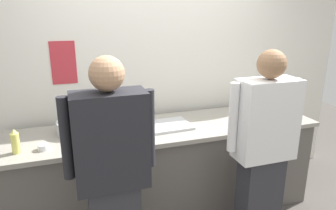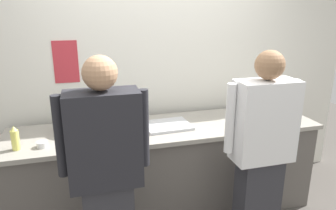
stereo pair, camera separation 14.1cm
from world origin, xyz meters
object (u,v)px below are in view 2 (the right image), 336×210
object	(u,v)px
chef_center	(261,150)
chefs_knife	(122,132)
deli_cup	(251,121)
mixing_bowl_steel	(76,125)
plate_stack_front	(252,110)
sheet_tray	(167,125)
chef_near_left	(106,173)
squeeze_bottle_primary	(15,139)
ramekin_orange_sauce	(42,144)
ramekin_green_sauce	(119,122)

from	to	relation	value
chef_center	chefs_knife	bearing A→B (deg)	147.92
deli_cup	chefs_knife	size ratio (longest dim) A/B	0.37
chef_center	mixing_bowl_steel	distance (m)	1.61
plate_stack_front	chefs_knife	size ratio (longest dim) A/B	0.74
sheet_tray	chef_near_left	bearing A→B (deg)	-131.33
chef_near_left	plate_stack_front	world-z (taller)	chef_near_left
plate_stack_front	deli_cup	size ratio (longest dim) A/B	2.00
chefs_knife	chef_center	bearing A→B (deg)	-32.08
chef_center	chefs_knife	distance (m)	1.20
plate_stack_front	squeeze_bottle_primary	distance (m)	2.23
deli_cup	chef_center	bearing A→B (deg)	-109.56
plate_stack_front	mixing_bowl_steel	distance (m)	1.76
chef_center	mixing_bowl_steel	bearing A→B (deg)	151.07
chef_near_left	ramekin_orange_sauce	world-z (taller)	chef_near_left
squeeze_bottle_primary	ramekin_orange_sauce	world-z (taller)	squeeze_bottle_primary
chefs_knife	chef_near_left	bearing A→B (deg)	-106.20
chef_center	chef_near_left	bearing A→B (deg)	-177.79
squeeze_bottle_primary	chefs_knife	size ratio (longest dim) A/B	0.71
squeeze_bottle_primary	chef_center	bearing A→B (deg)	-14.86
ramekin_green_sauce	deli_cup	distance (m)	1.25
deli_cup	chef_near_left	bearing A→B (deg)	-159.47
chef_center	deli_cup	world-z (taller)	chef_center
plate_stack_front	sheet_tray	world-z (taller)	plate_stack_front
sheet_tray	ramekin_orange_sauce	distance (m)	1.09
plate_stack_front	deli_cup	bearing A→B (deg)	-121.93
mixing_bowl_steel	sheet_tray	xyz separation A→B (m)	(0.82, -0.11, -0.04)
deli_cup	sheet_tray	bearing A→B (deg)	165.69
ramekin_green_sauce	sheet_tray	bearing A→B (deg)	-24.79
chef_near_left	ramekin_orange_sauce	bearing A→B (deg)	130.30
plate_stack_front	ramekin_orange_sauce	bearing A→B (deg)	-172.03
plate_stack_front	squeeze_bottle_primary	size ratio (longest dim) A/B	1.05
mixing_bowl_steel	chef_center	bearing A→B (deg)	-28.93
chef_center	ramekin_orange_sauce	xyz separation A→B (m)	(-1.67, 0.49, 0.04)
sheet_tray	chefs_knife	distance (m)	0.43
chef_near_left	squeeze_bottle_primary	size ratio (longest dim) A/B	8.68
deli_cup	squeeze_bottle_primary	bearing A→B (deg)	179.34
ramekin_green_sauce	chefs_knife	distance (m)	0.23
ramekin_green_sauce	deli_cup	xyz separation A→B (m)	(1.19, -0.39, 0.03)
squeeze_bottle_primary	mixing_bowl_steel	bearing A→B (deg)	32.10
squeeze_bottle_primary	ramekin_orange_sauce	distance (m)	0.20
ramekin_orange_sauce	plate_stack_front	bearing A→B (deg)	7.97
squeeze_bottle_primary	deli_cup	world-z (taller)	squeeze_bottle_primary
chef_center	mixing_bowl_steel	world-z (taller)	chef_center
chef_center	plate_stack_front	world-z (taller)	chef_center
ramekin_orange_sauce	sheet_tray	bearing A→B (deg)	9.12
chef_center	ramekin_orange_sauce	distance (m)	1.74
sheet_tray	chefs_knife	xyz separation A→B (m)	(-0.43, -0.03, -0.01)
chef_near_left	chefs_knife	xyz separation A→B (m)	(0.20, 0.68, 0.01)
plate_stack_front	deli_cup	xyz separation A→B (m)	(-0.19, -0.30, 0.00)
chef_near_left	squeeze_bottle_primary	distance (m)	0.85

